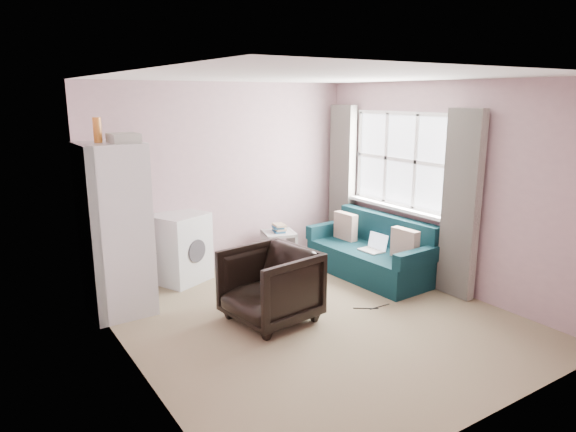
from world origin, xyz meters
name	(u,v)px	position (x,y,z in m)	size (l,w,h in m)	color
room	(317,203)	(0.02, 0.01, 1.25)	(3.84, 4.24, 2.54)	#7E6E52
armchair	(270,282)	(-0.42, 0.22, 0.43)	(0.83, 0.78, 0.86)	black
fridge	(115,229)	(-1.68, 1.31, 0.94)	(0.66, 0.65, 2.11)	#B8B8B8
washing_machine	(179,246)	(-0.77, 1.89, 0.46)	(0.82, 0.82, 0.88)	#B8B8B8
side_table	(279,245)	(0.64, 1.75, 0.27)	(0.53, 0.53, 0.58)	#9A9896
sofa	(373,254)	(1.45, 0.69, 0.28)	(0.87, 1.78, 0.78)	#0B2C34
window_dressing	(394,190)	(1.78, 0.70, 1.11)	(0.17, 2.62, 2.18)	white
floor_cables	(373,307)	(0.71, -0.14, 0.01)	(0.42, 0.18, 0.01)	black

